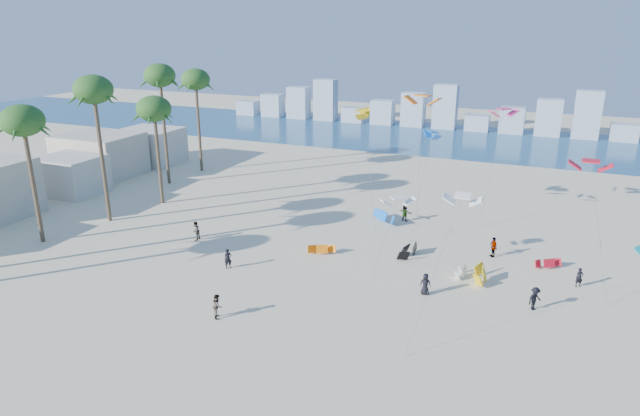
% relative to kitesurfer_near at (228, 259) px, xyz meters
% --- Properties ---
extents(ground, '(220.00, 220.00, 0.00)m').
position_rel_kitesurfer_near_xyz_m(ground, '(3.14, -10.63, -0.86)').
color(ground, beige).
rests_on(ground, ground).
extents(ocean, '(220.00, 220.00, 0.00)m').
position_rel_kitesurfer_near_xyz_m(ocean, '(3.14, 61.37, -0.86)').
color(ocean, navy).
rests_on(ocean, ground).
extents(kitesurfer_near, '(0.74, 0.72, 1.72)m').
position_rel_kitesurfer_near_xyz_m(kitesurfer_near, '(0.00, 0.00, 0.00)').
color(kitesurfer_near, black).
rests_on(kitesurfer_near, ground).
extents(kitesurfer_mid, '(1.02, 1.08, 1.77)m').
position_rel_kitesurfer_near_xyz_m(kitesurfer_mid, '(3.65, -7.31, 0.02)').
color(kitesurfer_mid, gray).
rests_on(kitesurfer_mid, ground).
extents(kitesurfers_far, '(34.10, 16.35, 1.84)m').
position_rel_kitesurfer_near_xyz_m(kitesurfers_far, '(13.57, 7.89, 0.02)').
color(kitesurfers_far, black).
rests_on(kitesurfers_far, ground).
extents(grounded_kites, '(21.57, 13.28, 1.08)m').
position_rel_kitesurfer_near_xyz_m(grounded_kites, '(14.35, 9.49, -0.39)').
color(grounded_kites, orange).
rests_on(grounded_kites, ground).
extents(flying_kites, '(30.20, 29.78, 13.73)m').
position_rel_kitesurfer_near_xyz_m(flying_kites, '(18.00, 12.25, 9.38)').
color(flying_kites, white).
rests_on(flying_kites, ground).
extents(palm_row, '(8.32, 44.80, 14.99)m').
position_rel_kitesurfer_near_xyz_m(palm_row, '(-19.31, 5.53, 11.13)').
color(palm_row, brown).
rests_on(palm_row, ground).
extents(beachfront_buildings, '(11.50, 43.00, 6.00)m').
position_rel_kitesurfer_near_xyz_m(beachfront_buildings, '(-30.55, 10.19, 1.81)').
color(beachfront_buildings, beige).
rests_on(beachfront_buildings, ground).
extents(distant_skyline, '(85.00, 3.00, 8.40)m').
position_rel_kitesurfer_near_xyz_m(distant_skyline, '(1.95, 71.37, 2.23)').
color(distant_skyline, '#9EADBF').
rests_on(distant_skyline, ground).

